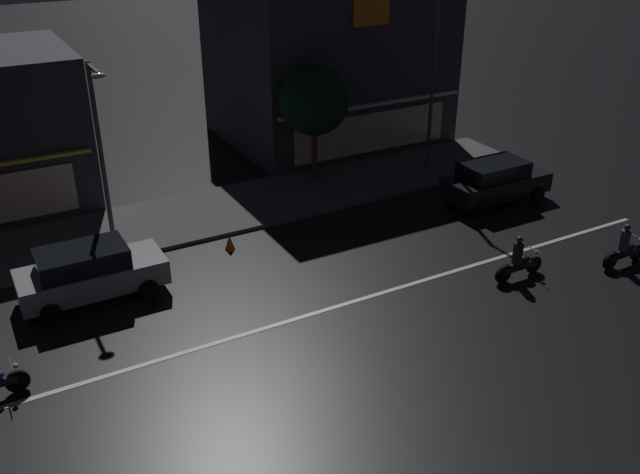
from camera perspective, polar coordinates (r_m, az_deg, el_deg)
ground_plane at (r=20.45m, az=-0.45°, el=-6.30°), size 140.00×140.00×0.00m
lane_divider_stripe at (r=20.45m, az=-0.45°, el=-6.29°), size 26.89×0.16×0.01m
sidewalk_far at (r=26.92m, az=-8.68°, el=2.08°), size 28.31×4.22×0.14m
storefront_left_block at (r=34.50m, az=0.60°, el=14.95°), size 9.84×8.40×8.27m
streetlamp_mid at (r=24.04m, az=-17.65°, el=7.77°), size 0.44×1.64×6.18m
streetlamp_east at (r=29.85m, az=9.62°, el=14.04°), size 0.44×1.64×7.99m
street_tree at (r=28.45m, az=-0.49°, el=11.16°), size 2.85×2.85×4.82m
parked_car_near_kerb at (r=21.93m, az=-18.43°, el=-2.73°), size 4.30×1.98×1.67m
parked_car_trailing at (r=28.26m, az=14.22°, el=4.53°), size 4.30×1.98×1.67m
motorcycle_lead at (r=24.77m, az=23.79°, el=-0.84°), size 1.90×0.60×1.52m
motorcycle_opposite_lane at (r=22.79m, az=16.04°, el=-1.89°), size 1.90×0.60×1.52m
traffic_cone at (r=24.02m, az=-7.44°, el=-0.44°), size 0.36×0.36×0.55m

